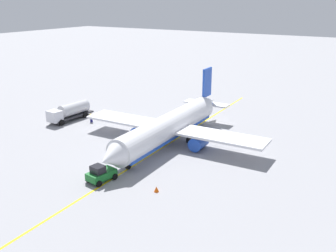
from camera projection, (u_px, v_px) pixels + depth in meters
name	position (u px, v px, depth m)	size (l,w,h in m)	color
ground_plane	(168.00, 144.00, 60.67)	(400.00, 400.00, 0.00)	#939399
airplane	(170.00, 127.00, 60.20)	(33.65, 30.70, 9.86)	white
fuel_tanker	(70.00, 111.00, 72.24)	(9.64, 3.15, 3.15)	#2D2D33
pushback_tug	(101.00, 174.00, 48.09)	(3.87, 2.80, 2.20)	#196B28
refueling_worker	(91.00, 118.00, 71.24)	(0.60, 0.63, 1.71)	navy
safety_cone_nose	(156.00, 189.00, 45.61)	(0.62, 0.62, 0.68)	#F2590F
safety_cone_wingtip	(95.00, 171.00, 50.69)	(0.50, 0.50, 0.56)	#F2590F
taxi_line_marking	(168.00, 144.00, 60.67)	(69.07, 0.30, 0.01)	yellow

